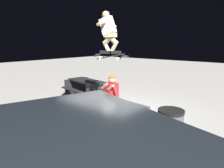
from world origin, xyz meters
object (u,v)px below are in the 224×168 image
Objects in this scene: trash_bin at (170,132)px; kicker_ramp at (62,110)px; skater_airborne at (108,31)px; picnic_table_back at (87,86)px; person_sitting_on_ledge at (109,97)px; ledge_box_main at (118,111)px; skateboard at (110,57)px.

kicker_ramp is at bearing -2.10° from trash_bin.
skater_airborne reaches higher than picnic_table_back.
person_sitting_on_ledge is at bearing 134.53° from skater_airborne.
kicker_ramp is (1.79, 0.70, -0.19)m from ledge_box_main.
trash_bin is (-1.97, 0.43, -0.27)m from person_sitting_on_ledge.
person_sitting_on_ledge is 1.28× the size of skateboard.
skater_airborne is (0.15, -0.16, 1.78)m from person_sitting_on_ledge.
ledge_box_main is 0.93× the size of picnic_table_back.
skateboard reaches higher than person_sitting_on_ledge.
skateboard is at bearing -164.81° from kicker_ramp.
trash_bin is (-3.76, 0.14, 0.41)m from kicker_ramp.
picnic_table_back is at bearing -28.09° from skater_airborne.
trash_bin reaches higher than ledge_box_main.
person_sitting_on_ledge is 1.94m from kicker_ramp.
picnic_table_back is (2.19, -1.13, -1.33)m from skateboard.
skateboard is at bearing 152.71° from picnic_table_back.
picnic_table_back is 4.60m from trash_bin.
skateboard is 0.73× the size of kicker_ramp.
picnic_table_back is at bearing -21.27° from ledge_box_main.
ledge_box_main is at bearing -23.04° from trash_bin.
person_sitting_on_ledge is at bearing 120.54° from skateboard.
picnic_table_back is (2.14, -1.14, -2.02)m from skater_airborne.
trash_bin is at bearing 156.96° from ledge_box_main.
skateboard is 2.50m from kicker_ramp.
skater_airborne is (0.15, 0.25, 2.27)m from ledge_box_main.
skater_airborne is 2.99m from kicker_ramp.
skateboard reaches higher than trash_bin.
ledge_box_main is at bearing 158.73° from picnic_table_back.
kicker_ramp is at bearing 15.19° from skateboard.
trash_bin is at bearing 167.59° from person_sitting_on_ledge.
trash_bin is at bearing 164.50° from skater_airborne.
person_sitting_on_ledge is 0.70× the size of picnic_table_back.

